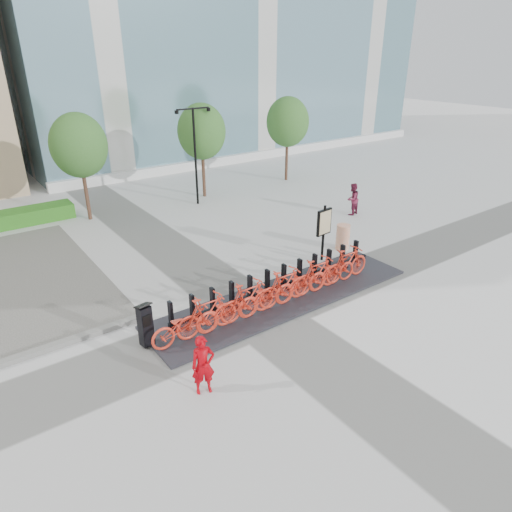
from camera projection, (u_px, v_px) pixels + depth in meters
ground at (258, 314)px, 14.50m from camera, size 120.00×120.00×0.00m
hedge_b at (6, 220)px, 21.39m from camera, size 6.00×1.20×0.70m
tree_1 at (79, 146)px, 21.03m from camera, size 2.60×2.60×5.10m
tree_2 at (202, 132)px, 24.50m from camera, size 2.60×2.60×5.10m
tree_3 at (288, 122)px, 27.71m from camera, size 2.60×2.60×5.10m
streetlamp at (195, 145)px, 23.42m from camera, size 2.00×0.20×5.00m
dock_pad at (284, 297)px, 15.39m from camera, size 9.60×2.40×0.08m
dock_rail_posts at (277, 279)px, 15.58m from camera, size 8.02×0.50×0.85m
bike_0 at (185, 324)px, 12.81m from camera, size 2.07×0.72×1.09m
bike_1 at (207, 315)px, 13.17m from camera, size 2.01×0.57×1.21m
bike_2 at (228, 309)px, 13.58m from camera, size 2.07×0.72×1.09m
bike_3 at (248, 300)px, 13.94m from camera, size 2.01×0.57×1.21m
bike_4 at (266, 295)px, 14.35m from camera, size 2.07×0.72×1.09m
bike_5 at (284, 287)px, 14.71m from camera, size 2.01×0.57×1.21m
bike_6 at (301, 282)px, 15.12m from camera, size 2.07×0.72×1.09m
bike_7 at (317, 275)px, 15.48m from camera, size 2.01×0.57×1.21m
bike_8 at (332, 271)px, 15.89m from camera, size 2.07×0.72×1.09m
bike_9 at (347, 264)px, 16.25m from camera, size 2.01×0.57×1.21m
kiosk at (145, 325)px, 12.61m from camera, size 0.46×0.40×1.35m
worker_red at (203, 365)px, 10.91m from camera, size 0.66×0.53×1.57m
pedestrian at (352, 199)px, 22.81m from camera, size 0.89×0.76×1.61m
construction_barrel at (343, 237)px, 18.95m from camera, size 0.70×0.70×1.07m
map_sign at (324, 225)px, 17.57m from camera, size 0.75×0.20×2.26m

